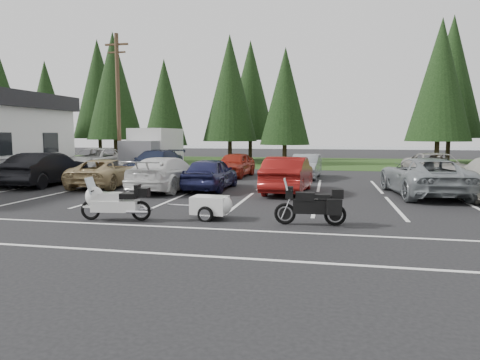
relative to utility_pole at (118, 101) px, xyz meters
name	(u,v)px	position (x,y,z in m)	size (l,w,h in m)	color
ground	(221,207)	(10.00, -12.00, -4.70)	(120.00, 120.00, 0.00)	black
grass_strip	(287,162)	(10.00, 12.00, -4.69)	(80.00, 16.00, 0.01)	#213A12
lake_water	(331,150)	(14.00, 43.00, -4.70)	(70.00, 50.00, 0.02)	slate
utility_pole	(118,101)	(0.00, 0.00, 0.00)	(1.60, 0.26, 9.00)	#473321
box_truck	(151,150)	(2.00, 0.50, -3.25)	(2.40, 5.60, 2.90)	silver
stall_markings	(234,198)	(10.00, -10.00, -4.69)	(32.00, 16.00, 0.01)	silver
conifer_0	(0,96)	(-18.00, 10.50, 1.53)	(4.58, 4.58, 10.66)	#332316
conifer_1	(46,103)	(-12.00, 9.20, 0.69)	(3.96, 3.96, 9.22)	#332316
conifer_2	(114,86)	(-6.00, 10.80, 2.25)	(5.10, 5.10, 11.89)	#332316
conifer_3	(165,102)	(-0.50, 9.40, 0.57)	(3.87, 3.87, 9.02)	#332316
conifer_4	(230,88)	(5.00, 10.90, 1.83)	(4.80, 4.80, 11.17)	#332316
conifer_5	(285,96)	(10.00, 9.60, 0.93)	(4.14, 4.14, 9.63)	#332316
conifer_6	(440,80)	(22.00, 10.10, 2.01)	(4.93, 4.93, 11.48)	#332316
conifer_back_a	(98,89)	(-10.00, 15.00, 2.49)	(5.28, 5.28, 12.30)	#332316
conifer_back_b	(250,90)	(6.00, 15.50, 2.07)	(4.97, 4.97, 11.58)	#332316
conifer_back_c	(452,77)	(24.00, 14.80, 2.80)	(5.50, 5.50, 12.81)	#332316
car_near_0	(20,170)	(-1.54, -7.57, -3.98)	(1.70, 4.21, 1.44)	#A5A3A8
car_near_1	(47,169)	(0.09, -7.70, -3.89)	(1.71, 4.91, 1.62)	black
car_near_2	(107,173)	(3.19, -7.51, -4.04)	(2.19, 4.76, 1.32)	tan
car_near_3	(167,174)	(6.55, -8.22, -3.95)	(2.10, 5.16, 1.50)	white
car_near_4	(211,174)	(8.43, -7.66, -3.97)	(1.72, 4.28, 1.46)	#1C1E46
car_near_5	(288,175)	(11.93, -7.88, -3.92)	(1.64, 4.72, 1.55)	maroon
car_near_6	(424,177)	(17.47, -7.66, -3.92)	(2.58, 5.60, 1.56)	gray
car_far_0	(95,161)	(-0.90, -1.60, -3.88)	(2.73, 5.91, 1.64)	white
car_far_1	(155,163)	(3.40, -2.10, -3.92)	(2.19, 5.39, 1.56)	#151E36
car_far_2	(234,164)	(8.18, -1.63, -3.97)	(1.72, 4.27, 1.46)	maroon
car_far_3	(306,166)	(12.37, -1.76, -4.01)	(1.45, 4.16, 1.37)	gray
car_far_4	(436,168)	(19.14, -2.27, -3.94)	(2.53, 5.48, 1.52)	#9C988F
touring_motorcycle	(115,199)	(7.59, -14.96, -4.06)	(2.31, 0.71, 1.28)	silver
cargo_trailer	(210,207)	(10.22, -14.21, -4.35)	(1.50, 0.84, 0.69)	white
adventure_motorcycle	(310,201)	(13.16, -14.47, -4.04)	(2.17, 0.75, 1.32)	black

